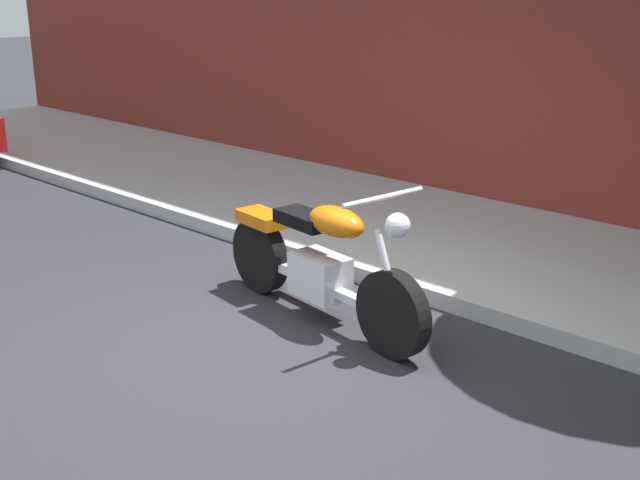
# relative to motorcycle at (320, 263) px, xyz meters

# --- Properties ---
(ground_plane) EXTENTS (60.00, 60.00, 0.00)m
(ground_plane) POSITION_rel_motorcycle_xyz_m (0.05, -0.48, -0.45)
(ground_plane) COLOR #28282D
(sidewalk) EXTENTS (21.21, 2.66, 0.14)m
(sidewalk) POSITION_rel_motorcycle_xyz_m (0.05, 2.10, -0.38)
(sidewalk) COLOR #ADADAD
(sidewalk) RESTS_ON ground
(motorcycle) EXTENTS (2.16, 0.73, 1.11)m
(motorcycle) POSITION_rel_motorcycle_xyz_m (0.00, 0.00, 0.00)
(motorcycle) COLOR black
(motorcycle) RESTS_ON ground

